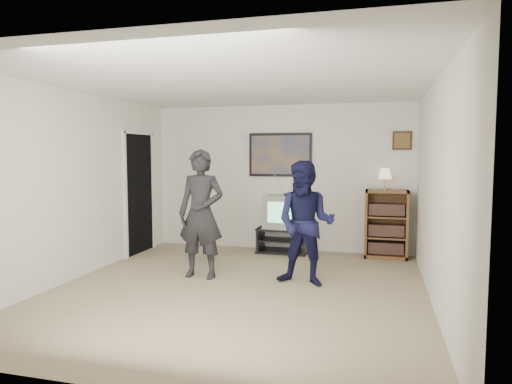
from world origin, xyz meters
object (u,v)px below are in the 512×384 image
at_px(crt_television, 286,212).
at_px(bookshelf, 386,224).
at_px(media_stand, 283,240).
at_px(person_tall, 201,214).
at_px(person_short, 306,223).

relative_size(crt_television, bookshelf, 0.59).
xyz_separation_m(media_stand, crt_television, (0.05, 0.00, 0.49)).
bearing_deg(crt_television, person_tall, -106.72).
height_order(person_tall, person_short, person_tall).
xyz_separation_m(crt_television, person_tall, (-0.80, -1.79, 0.17)).
bearing_deg(media_stand, crt_television, 0.75).
bearing_deg(person_short, crt_television, 116.33).
relative_size(bookshelf, person_tall, 0.63).
xyz_separation_m(media_stand, person_short, (0.66, -1.79, 0.58)).
relative_size(media_stand, crt_television, 1.32).
relative_size(media_stand, person_tall, 0.49).
distance_m(person_tall, person_short, 1.42).
bearing_deg(media_stand, person_tall, -112.04).
height_order(bookshelf, person_short, person_short).
height_order(media_stand, crt_television, crt_television).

